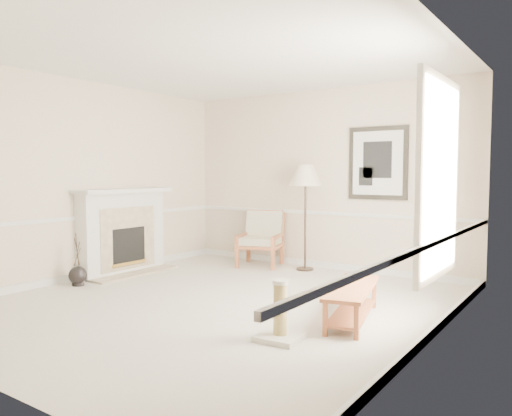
{
  "coord_description": "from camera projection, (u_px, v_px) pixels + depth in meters",
  "views": [
    {
      "loc": [
        3.73,
        -4.55,
        1.55
      ],
      "look_at": [
        0.1,
        0.7,
        1.1
      ],
      "focal_mm": 35.0,
      "sensor_mm": 36.0,
      "label": 1
    }
  ],
  "objects": [
    {
      "name": "ground",
      "position": [
        216.0,
        303.0,
        5.96
      ],
      "size": [
        5.5,
        5.5,
        0.0
      ],
      "primitive_type": "plane",
      "color": "silver",
      "rests_on": "ground"
    },
    {
      "name": "floor_vase",
      "position": [
        78.0,
        276.0,
        6.87
      ],
      "size": [
        0.25,
        0.25,
        0.73
      ],
      "rotation": [
        0.0,
        0.0,
        -0.16
      ],
      "color": "black",
      "rests_on": "ground"
    },
    {
      "name": "armchair",
      "position": [
        262.0,
        236.0,
        8.41
      ],
      "size": [
        0.88,
        0.91,
        0.92
      ],
      "rotation": [
        0.0,
        0.0,
        0.31
      ],
      "color": "#9B5932",
      "rests_on": "ground"
    },
    {
      "name": "scratching_post",
      "position": [
        280.0,
        321.0,
        4.64
      ],
      "size": [
        0.43,
        0.43,
        0.56
      ],
      "rotation": [
        0.0,
        0.0,
        0.08
      ],
      "color": "silver",
      "rests_on": "ground"
    },
    {
      "name": "floor_lamp",
      "position": [
        306.0,
        178.0,
        7.89
      ],
      "size": [
        0.55,
        0.55,
        1.68
      ],
      "rotation": [
        0.0,
        0.0,
        -0.03
      ],
      "color": "black",
      "rests_on": "ground"
    },
    {
      "name": "fireplace",
      "position": [
        123.0,
        232.0,
        7.73
      ],
      "size": [
        0.64,
        1.64,
        1.31
      ],
      "color": "white",
      "rests_on": "ground"
    },
    {
      "name": "bench",
      "position": [
        352.0,
        298.0,
        5.22
      ],
      "size": [
        0.68,
        1.35,
        0.37
      ],
      "rotation": [
        0.0,
        0.0,
        0.24
      ],
      "color": "#9B5932",
      "rests_on": "ground"
    },
    {
      "name": "room",
      "position": [
        228.0,
        146.0,
        5.81
      ],
      "size": [
        5.04,
        5.54,
        2.92
      ],
      "color": "beige",
      "rests_on": "ground"
    }
  ]
}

